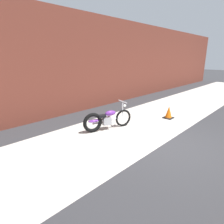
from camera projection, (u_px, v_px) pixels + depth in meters
ground_plane at (164, 144)px, 5.97m from camera, size 80.00×80.00×0.00m
sidewalk_slab at (122, 130)px, 7.13m from camera, size 36.00×3.50×0.01m
brick_building_wall at (66, 64)px, 8.75m from camera, size 36.00×0.50×4.68m
motorcycle_purple at (105, 120)px, 7.04m from camera, size 1.94×0.84×1.03m
traffic_cone at (169, 113)px, 8.42m from camera, size 0.40×0.40×0.55m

